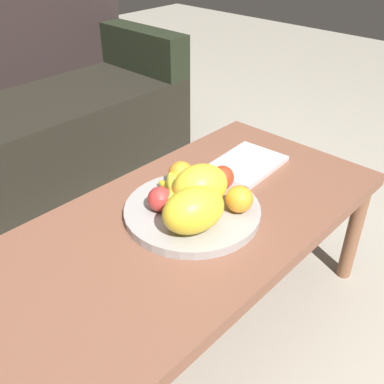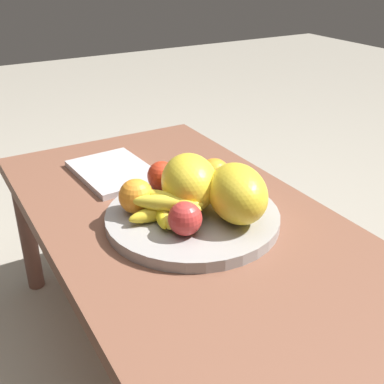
{
  "view_description": "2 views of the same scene",
  "coord_description": "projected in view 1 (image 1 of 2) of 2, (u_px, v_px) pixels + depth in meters",
  "views": [
    {
      "loc": [
        -0.69,
        -0.68,
        1.16
      ],
      "look_at": [
        0.03,
        0.0,
        0.51
      ],
      "focal_mm": 40.99,
      "sensor_mm": 36.0,
      "label": 1
    },
    {
      "loc": [
        -0.76,
        0.46,
        0.98
      ],
      "look_at": [
        0.03,
        0.0,
        0.51
      ],
      "focal_mm": 45.21,
      "sensor_mm": 36.0,
      "label": 2
    }
  ],
  "objects": [
    {
      "name": "coffee_table",
      "position": [
        185.0,
        232.0,
        1.23
      ],
      "size": [
        1.24,
        0.61,
        0.44
      ],
      "color": "brown",
      "rests_on": "ground_plane"
    },
    {
      "name": "magazine",
      "position": [
        246.0,
        164.0,
        1.45
      ],
      "size": [
        0.26,
        0.2,
        0.02
      ],
      "primitive_type": "cube",
      "rotation": [
        0.0,
        0.0,
        0.07
      ],
      "color": "#BEB7B8",
      "rests_on": "coffee_table"
    },
    {
      "name": "couch",
      "position": [
        5.0,
        122.0,
        2.07
      ],
      "size": [
        1.7,
        0.7,
        0.9
      ],
      "color": "black",
      "rests_on": "ground_plane"
    },
    {
      "name": "melon_smaller_beside",
      "position": [
        194.0,
        210.0,
        1.1
      ],
      "size": [
        0.19,
        0.16,
        0.12
      ],
      "primitive_type": "ellipsoid",
      "rotation": [
        0.0,
        0.0,
        -0.27
      ],
      "color": "gold",
      "rests_on": "fruit_bowl"
    },
    {
      "name": "apple_front",
      "position": [
        160.0,
        199.0,
        1.18
      ],
      "size": [
        0.07,
        0.07,
        0.07
      ],
      "primitive_type": "sphere",
      "color": "#BF322F",
      "rests_on": "fruit_bowl"
    },
    {
      "name": "melon_large_front",
      "position": [
        200.0,
        186.0,
        1.19
      ],
      "size": [
        0.19,
        0.17,
        0.12
      ],
      "primitive_type": "ellipsoid",
      "rotation": [
        0.0,
        0.0,
        -0.35
      ],
      "color": "yellow",
      "rests_on": "fruit_bowl"
    },
    {
      "name": "fruit_bowl",
      "position": [
        192.0,
        211.0,
        1.22
      ],
      "size": [
        0.38,
        0.38,
        0.03
      ],
      "primitive_type": "cylinder",
      "color": "#9E9A97",
      "rests_on": "coffee_table"
    },
    {
      "name": "apple_left",
      "position": [
        222.0,
        177.0,
        1.28
      ],
      "size": [
        0.07,
        0.07,
        0.07
      ],
      "primitive_type": "sphere",
      "color": "red",
      "rests_on": "fruit_bowl"
    },
    {
      "name": "orange_left",
      "position": [
        239.0,
        199.0,
        1.18
      ],
      "size": [
        0.08,
        0.08,
        0.08
      ],
      "primitive_type": "sphere",
      "color": "orange",
      "rests_on": "fruit_bowl"
    },
    {
      "name": "banana_bunch",
      "position": [
        177.0,
        189.0,
        1.24
      ],
      "size": [
        0.17,
        0.15,
        0.06
      ],
      "color": "yellow",
      "rests_on": "fruit_bowl"
    },
    {
      "name": "orange_front",
      "position": [
        181.0,
        174.0,
        1.29
      ],
      "size": [
        0.08,
        0.08,
        0.08
      ],
      "primitive_type": "sphere",
      "color": "orange",
      "rests_on": "fruit_bowl"
    },
    {
      "name": "ground_plane",
      "position": [
        186.0,
        325.0,
        1.45
      ],
      "size": [
        8.0,
        8.0,
        0.0
      ],
      "primitive_type": "plane",
      "color": "#9C9485"
    }
  ]
}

